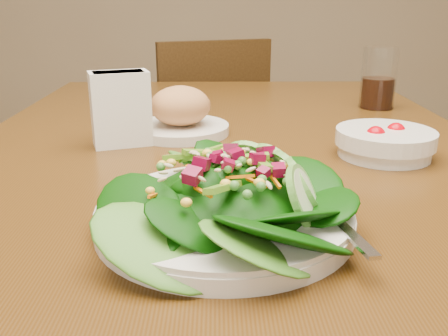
{
  "coord_description": "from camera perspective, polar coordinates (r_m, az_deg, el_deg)",
  "views": [
    {
      "loc": [
        -0.02,
        -0.77,
        0.99
      ],
      "look_at": [
        -0.01,
        -0.25,
        0.81
      ],
      "focal_mm": 40.0,
      "sensor_mm": 36.0,
      "label": 1
    }
  ],
  "objects": [
    {
      "name": "dining_table",
      "position": [
        0.84,
        0.6,
        -4.84
      ],
      "size": [
        0.9,
        1.4,
        0.75
      ],
      "color": "#472C11",
      "rests_on": "ground_plane"
    },
    {
      "name": "chair_far",
      "position": [
        1.81,
        -2.18,
        1.85
      ],
      "size": [
        0.5,
        0.5,
        0.86
      ],
      "rotation": [
        0.0,
        0.0,
        3.47
      ],
      "color": "#37240E",
      "rests_on": "ground_plane"
    },
    {
      "name": "salad_plate",
      "position": [
        0.54,
        1.07,
        -3.72
      ],
      "size": [
        0.29,
        0.28,
        0.08
      ],
      "rotation": [
        0.0,
        0.0,
        -0.34
      ],
      "color": "silver",
      "rests_on": "dining_table"
    },
    {
      "name": "bread_plate",
      "position": [
        0.91,
        -4.98,
        6.09
      ],
      "size": [
        0.18,
        0.18,
        0.09
      ],
      "color": "silver",
      "rests_on": "dining_table"
    },
    {
      "name": "tomato_bowl",
      "position": [
        0.82,
        17.91,
        2.81
      ],
      "size": [
        0.15,
        0.15,
        0.05
      ],
      "color": "silver",
      "rests_on": "dining_table"
    },
    {
      "name": "drinking_glass",
      "position": [
        1.18,
        17.22,
        9.34
      ],
      "size": [
        0.08,
        0.08,
        0.13
      ],
      "color": "silver",
      "rests_on": "dining_table"
    },
    {
      "name": "napkin_holder",
      "position": [
        0.85,
        -11.74,
        6.87
      ],
      "size": [
        0.11,
        0.08,
        0.12
      ],
      "rotation": [
        0.0,
        0.0,
        0.32
      ],
      "color": "white",
      "rests_on": "dining_table"
    }
  ]
}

